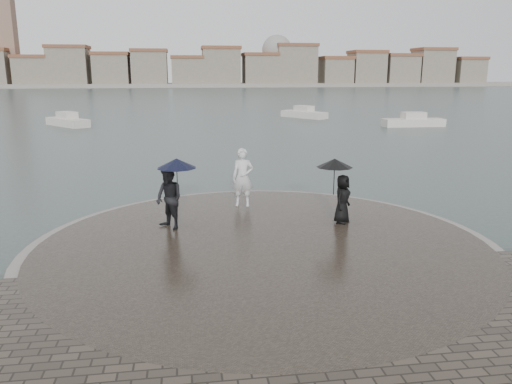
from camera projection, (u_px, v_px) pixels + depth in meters
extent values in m
plane|color=#2B3835|center=(290.00, 318.00, 10.00)|extent=(400.00, 400.00, 0.00)
cylinder|color=gray|center=(263.00, 250.00, 13.33)|extent=(12.50, 12.50, 0.32)
cylinder|color=#2D261E|center=(263.00, 249.00, 13.32)|extent=(11.90, 11.90, 0.36)
imported|color=silver|center=(243.00, 177.00, 16.78)|extent=(0.80, 0.61, 1.96)
imported|color=black|center=(169.00, 199.00, 14.33)|extent=(1.08, 1.10, 1.79)
cylinder|color=black|center=(177.00, 182.00, 14.35)|extent=(0.02, 0.02, 0.90)
cone|color=black|center=(177.00, 163.00, 14.22)|extent=(1.14, 1.14, 0.28)
imported|color=black|center=(342.00, 199.00, 14.93)|extent=(0.81, 0.85, 1.47)
cylinder|color=black|center=(334.00, 180.00, 14.86)|extent=(0.02, 0.02, 0.90)
cone|color=black|center=(335.00, 163.00, 14.73)|extent=(1.09, 1.09, 0.26)
cube|color=gray|center=(188.00, 85.00, 166.67)|extent=(260.00, 20.00, 1.20)
cube|color=gray|center=(33.00, 73.00, 156.14)|extent=(10.00, 10.00, 9.00)
cube|color=brown|center=(32.00, 57.00, 154.97)|extent=(10.60, 10.60, 1.00)
cube|color=gray|center=(69.00, 68.00, 157.34)|extent=(12.00, 10.00, 12.00)
cube|color=brown|center=(68.00, 47.00, 155.81)|extent=(12.60, 10.60, 1.00)
cube|color=gray|center=(112.00, 72.00, 159.39)|extent=(11.00, 10.00, 10.00)
cube|color=brown|center=(111.00, 54.00, 158.11)|extent=(11.60, 10.60, 1.00)
cube|color=gray|center=(150.00, 70.00, 160.96)|extent=(11.00, 10.00, 11.00)
cube|color=brown|center=(149.00, 51.00, 159.55)|extent=(11.60, 10.60, 1.00)
cube|color=gray|center=(188.00, 73.00, 162.88)|extent=(10.00, 10.00, 9.00)
cube|color=brown|center=(187.00, 57.00, 161.71)|extent=(10.60, 10.60, 1.00)
cube|color=gray|center=(221.00, 68.00, 164.07)|extent=(12.00, 10.00, 12.00)
cube|color=brown|center=(221.00, 48.00, 162.55)|extent=(12.60, 10.60, 1.00)
cube|color=gray|center=(260.00, 72.00, 166.13)|extent=(11.00, 10.00, 10.00)
cube|color=brown|center=(260.00, 54.00, 164.84)|extent=(11.60, 10.60, 1.00)
cube|color=gray|center=(295.00, 67.00, 167.46)|extent=(13.00, 10.00, 13.00)
cube|color=brown|center=(296.00, 45.00, 165.82)|extent=(13.60, 10.60, 1.00)
cube|color=gray|center=(335.00, 73.00, 169.89)|extent=(10.00, 10.00, 9.00)
cube|color=brown|center=(336.00, 58.00, 168.72)|extent=(10.60, 10.60, 1.00)
cube|color=gray|center=(366.00, 70.00, 171.20)|extent=(11.00, 10.00, 11.00)
cube|color=brown|center=(367.00, 52.00, 169.79)|extent=(11.60, 10.60, 1.00)
cube|color=gray|center=(399.00, 72.00, 173.00)|extent=(11.00, 10.00, 10.00)
cube|color=brown|center=(400.00, 55.00, 171.71)|extent=(11.60, 10.60, 1.00)
cube|color=gray|center=(432.00, 69.00, 174.45)|extent=(12.00, 10.00, 12.00)
cube|color=brown|center=(434.00, 49.00, 172.93)|extent=(12.60, 10.60, 1.00)
cube|color=gray|center=(466.00, 73.00, 176.62)|extent=(10.00, 10.00, 9.00)
cube|color=brown|center=(468.00, 58.00, 175.45)|extent=(10.60, 10.60, 1.00)
cube|color=#846654|center=(7.00, 35.00, 154.39)|extent=(5.00, 5.00, 32.00)
sphere|color=gray|center=(277.00, 50.00, 167.25)|extent=(10.00, 10.00, 10.00)
cube|color=beige|center=(413.00, 124.00, 45.13)|extent=(5.52, 1.66, 0.90)
cube|color=beige|center=(414.00, 117.00, 44.99)|extent=(2.01, 1.22, 0.90)
cube|color=beige|center=(304.00, 115.00, 53.72)|extent=(4.39, 5.46, 0.90)
cube|color=beige|center=(304.00, 110.00, 53.58)|extent=(2.11, 2.33, 0.90)
cube|color=beige|center=(68.00, 123.00, 45.48)|extent=(4.66, 5.31, 0.90)
cube|color=beige|center=(67.00, 117.00, 45.34)|extent=(2.18, 2.31, 0.90)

